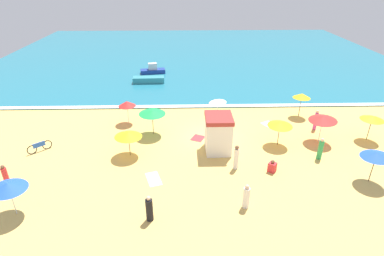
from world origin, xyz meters
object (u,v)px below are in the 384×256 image
Objects in this scene: beach_umbrella_8 at (218,101)px; beachgoer_6 at (320,149)px; beach_umbrella_5 at (377,155)px; beach_umbrella_7 at (323,118)px; beach_umbrella_4 at (280,124)px; beachgoer_0 at (316,120)px; beach_umbrella_3 at (152,112)px; lifeguard_cabana at (218,133)px; small_boat_1 at (153,70)px; beachgoer_2 at (246,197)px; beach_umbrella_9 at (8,186)px; beach_umbrella_1 at (127,104)px; beach_umbrella_2 at (302,96)px; parked_bicycle at (40,147)px; beachgoer_3 at (149,209)px; beachgoer_5 at (272,167)px; beachgoer_4 at (236,158)px; beachgoer_7 at (6,176)px; small_boat_0 at (149,80)px; beach_umbrella_6 at (128,134)px.

beach_umbrella_8 is 1.23× the size of beachgoer_6.
beach_umbrella_7 reaches higher than beach_umbrella_5.
beachgoer_0 is (3.86, 2.51, -0.92)m from beach_umbrella_4.
beach_umbrella_7 is (13.23, -1.61, 0.04)m from beach_umbrella_3.
lifeguard_cabana is 20.66m from small_boat_1.
beach_umbrella_9 is at bearing -178.98° from beachgoer_2.
beach_umbrella_2 is at bearing 3.70° from beach_umbrella_1.
parked_bicycle is (-21.52, -5.71, -1.64)m from beach_umbrella_2.
beachgoer_2 is (8.42, -11.23, -1.12)m from beach_umbrella_1.
beachgoer_3 reaches higher than beachgoer_5.
small_boat_1 is at bearing 108.96° from beachgoer_4.
beach_umbrella_5 is at bearing -46.78° from beach_umbrella_8.
beach_umbrella_9 is 1.70× the size of beachgoer_7.
beachgoer_3 is at bearing -84.22° from small_boat_0.
beach_umbrella_8 is (7.93, 0.43, -0.02)m from beach_umbrella_1.
beachgoer_3 is at bearing -85.39° from small_boat_1.
beach_umbrella_1 is 11.24m from beachgoer_4.
beach_umbrella_8 reaches higher than beachgoer_3.
parked_bicycle is (-8.28, -2.53, -1.59)m from beach_umbrella_3.
parked_bicycle is 16.86m from small_boat_0.
beachgoer_5 is at bearing -13.39° from beach_umbrella_6.
beach_umbrella_2 is at bearing 24.33° from beachgoer_7.
beach_umbrella_9 is 3.35m from beachgoer_7.
beachgoer_6 is at bearing -4.38° from parked_bicycle.
lifeguard_cabana is 1.59× the size of beachgoer_4.
beachgoer_3 is 0.43× the size of small_boat_0.
beachgoer_6 is at bearing 21.58° from beachgoer_5.
beachgoer_2 reaches higher than parked_bicycle.
beach_umbrella_2 is 2.97m from beachgoer_0.
beachgoer_3 is (-13.02, -10.42, -0.13)m from beachgoer_0.
beachgoer_5 is at bearing -158.42° from beachgoer_6.
beach_umbrella_9 is 12.94m from beachgoer_2.
beach_umbrella_7 is at bearing 6.42° from beach_umbrella_6.
beachgoer_3 is (-13.76, -3.09, -1.27)m from beach_umbrella_5.
beachgoer_5 is 0.24× the size of small_boat_0.
beachgoer_7 is (-9.25, 3.25, -0.02)m from beachgoer_3.
lifeguard_cabana is at bearing -171.86° from beach_umbrella_7.
parked_bicycle is (-22.70, 4.33, -1.62)m from beach_umbrella_5.
beach_umbrella_9 is at bearing -151.30° from lifeguard_cabana.
beach_umbrella_8 is at bearing 151.35° from beach_umbrella_7.
beach_umbrella_6 is at bearing -140.03° from beach_umbrella_8.
beach_umbrella_5 is at bearing 12.64° from beachgoer_3.
beachgoer_2 is at bearing 1.02° from beach_umbrella_9.
beach_umbrella_1 is at bearing 38.56° from parked_bicycle.
beach_umbrella_4 is 6.30m from beach_umbrella_8.
beachgoer_7 is (-18.41, -4.66, -1.07)m from beach_umbrella_4.
beachgoer_2 reaches higher than beachgoer_5.
beach_umbrella_7 is 1.42× the size of beach_umbrella_8.
beach_umbrella_2 is 1.48× the size of beachgoer_7.
beachgoer_0 is 0.99× the size of beachgoer_4.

